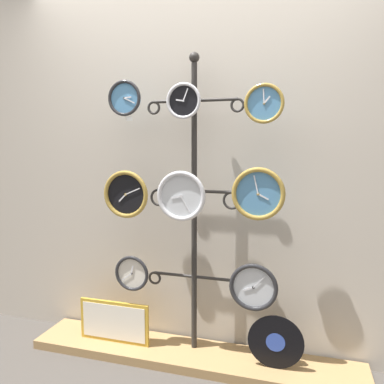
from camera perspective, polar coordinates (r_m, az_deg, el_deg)
The scene contains 14 objects.
shop_wall at distance 2.54m, azimuth 1.35°, elevation 6.83°, with size 4.40×0.04×2.80m.
low_shelf at distance 2.70m, azimuth -0.07°, elevation -23.67°, with size 2.20×0.36×0.06m.
display_stand at distance 2.52m, azimuth 0.33°, elevation -11.79°, with size 0.65×0.42×1.98m.
clock_top_left at distance 2.49m, azimuth -10.22°, elevation 13.88°, with size 0.23×0.04×0.23m.
clock_top_center at distance 2.34m, azimuth -1.27°, elevation 13.70°, with size 0.22×0.04×0.22m.
clock_top_right at distance 2.22m, azimuth 10.94°, elevation 13.10°, with size 0.23×0.04×0.23m.
clock_middle_left at distance 2.44m, azimuth -10.02°, elevation -0.34°, with size 0.31×0.04×0.31m.
clock_middle_center at distance 2.31m, azimuth -1.64°, elevation -0.62°, with size 0.31×0.04×0.31m.
clock_middle_right at distance 2.22m, azimuth 10.05°, elevation -0.28°, with size 0.31×0.04×0.31m.
clock_bottom_left at distance 2.58m, azimuth -9.12°, elevation -12.12°, with size 0.24×0.04×0.24m.
clock_bottom_right at distance 2.37m, azimuth 9.35°, elevation -14.10°, with size 0.30×0.04×0.30m.
vinyl_record at distance 2.49m, azimuth 12.61°, elevation -21.44°, with size 0.34×0.01×0.34m.
picture_frame at distance 2.78m, azimuth -11.79°, elevation -18.78°, with size 0.51×0.02×0.29m.
price_tag_upper at distance 2.46m, azimuth -9.52°, elevation 10.96°, with size 0.04×0.00×0.03m.
Camera 1 is at (0.66, -1.88, 1.40)m, focal length 35.00 mm.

